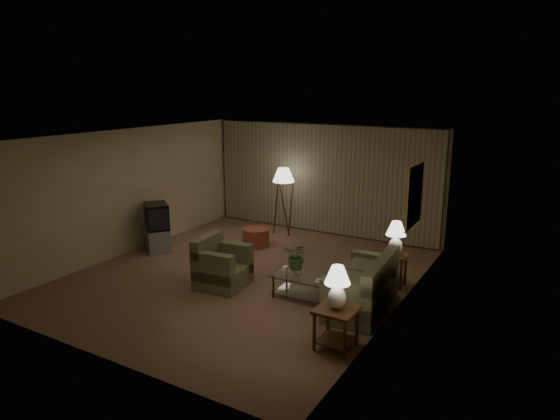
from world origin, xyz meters
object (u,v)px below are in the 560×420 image
object	(u,v)px
coffee_table	(305,284)
ottoman	(256,237)
side_table_far	(394,265)
sofa	(361,289)
vase	(297,270)
tv_cabinet	(158,239)
table_lamp_far	(396,235)
side_table_near	(336,321)
table_lamp_near	(337,283)
armchair	(223,267)
crt_tv	(156,216)
floor_lamp	(283,200)

from	to	relation	value
coffee_table	ottoman	xyz separation A→B (m)	(-2.32, 2.04, -0.07)
side_table_far	sofa	bearing A→B (deg)	-96.84
vase	tv_cabinet	bearing A→B (deg)	169.84
table_lamp_far	side_table_near	bearing A→B (deg)	-90.00
side_table_far	vase	world-z (taller)	side_table_far
sofa	tv_cabinet	bearing A→B (deg)	-100.07
side_table_far	table_lamp_near	xyz separation A→B (m)	(0.00, -2.60, 0.58)
sofa	tv_cabinet	world-z (taller)	sofa
side_table_far	ottoman	size ratio (longest dim) A/B	0.98
sofa	armchair	distance (m)	2.57
armchair	vase	world-z (taller)	armchair
table_lamp_far	crt_tv	bearing A→B (deg)	-172.89
table_lamp_far	tv_cabinet	distance (m)	5.29
ottoman	vase	xyz separation A→B (m)	(2.17, -2.04, 0.29)
table_lamp_near	tv_cabinet	xyz separation A→B (m)	(-5.20, 1.95, -0.72)
side_table_far	table_lamp_far	size ratio (longest dim) A/B	0.96
armchair	crt_tv	xyz separation A→B (m)	(-2.51, 0.95, 0.42)
sofa	ottoman	xyz separation A→B (m)	(-3.31, 1.94, -0.16)
floor_lamp	table_lamp_far	bearing A→B (deg)	-28.68
sofa	ottoman	size ratio (longest dim) A/B	2.83
sofa	floor_lamp	size ratio (longest dim) A/B	1.05
armchair	floor_lamp	xyz separation A→B (m)	(-0.71, 3.46, 0.50)
side_table_near	floor_lamp	size ratio (longest dim) A/B	0.36
armchair	tv_cabinet	world-z (taller)	armchair
crt_tv	tv_cabinet	bearing A→B (deg)	0.00
table_lamp_far	tv_cabinet	xyz separation A→B (m)	(-5.20, -0.65, -0.72)
side_table_near	table_lamp_far	xyz separation A→B (m)	(0.00, 2.60, 0.56)
side_table_far	table_lamp_far	distance (m)	0.58
table_lamp_near	table_lamp_far	xyz separation A→B (m)	(0.00, 2.60, 0.00)
floor_lamp	vase	bearing A→B (deg)	-56.65
table_lamp_far	crt_tv	distance (m)	5.24
sofa	side_table_near	xyz separation A→B (m)	(0.15, -1.35, 0.05)
side_table_near	crt_tv	bearing A→B (deg)	159.43
sofa	armchair	world-z (taller)	armchair
crt_tv	ottoman	size ratio (longest dim) A/B	1.32
crt_tv	floor_lamp	xyz separation A→B (m)	(1.80, 2.51, 0.08)
sofa	crt_tv	world-z (taller)	crt_tv
table_lamp_far	coffee_table	distance (m)	1.90
armchair	ottoman	bearing A→B (deg)	13.01
sofa	coffee_table	distance (m)	1.00
table_lamp_far	crt_tv	size ratio (longest dim) A/B	0.78
tv_cabinet	vase	distance (m)	3.98
tv_cabinet	vase	size ratio (longest dim) A/B	5.62
crt_tv	ottoman	xyz separation A→B (m)	(1.74, 1.34, -0.58)
table_lamp_near	table_lamp_far	distance (m)	2.60
coffee_table	crt_tv	xyz separation A→B (m)	(-4.06, 0.70, 0.50)
side_table_far	vase	distance (m)	1.87
coffee_table	armchair	bearing A→B (deg)	-170.84
table_lamp_far	coffee_table	world-z (taller)	table_lamp_far
armchair	table_lamp_near	world-z (taller)	table_lamp_near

